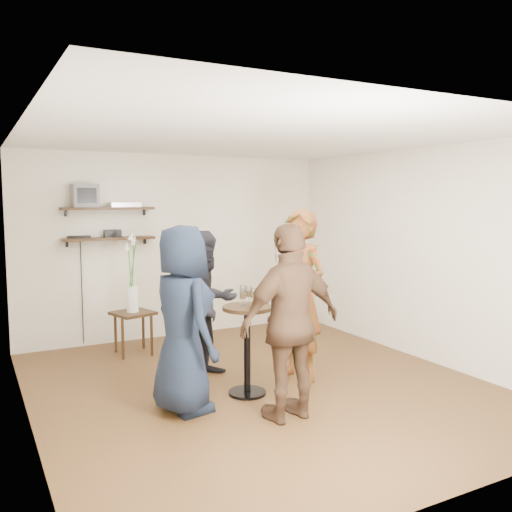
{
  "coord_description": "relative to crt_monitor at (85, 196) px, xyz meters",
  "views": [
    {
      "loc": [
        -2.66,
        -4.89,
        1.97
      ],
      "look_at": [
        0.17,
        0.4,
        1.34
      ],
      "focal_mm": 38.0,
      "sensor_mm": 36.0,
      "label": 1
    }
  ],
  "objects": [
    {
      "name": "wine_glass_fr",
      "position": [
        1.12,
        -2.56,
        -0.98
      ],
      "size": [
        0.06,
        0.06,
        0.19
      ],
      "color": "silver",
      "rests_on": "drinks_table"
    },
    {
      "name": "person_dark",
      "position": [
        0.93,
        -1.81,
        -1.2
      ],
      "size": [
        0.9,
        0.76,
        1.63
      ],
      "primitive_type": "imported",
      "rotation": [
        0.0,
        0.0,
        0.2
      ],
      "color": "black",
      "rests_on": "room"
    },
    {
      "name": "room",
      "position": [
        1.29,
        -2.38,
        -0.72
      ],
      "size": [
        4.58,
        5.08,
        2.68
      ],
      "color": "#4A2F17",
      "rests_on": "ground"
    },
    {
      "name": "side_table",
      "position": [
        0.44,
        -0.56,
        -1.56
      ],
      "size": [
        0.57,
        0.57,
        0.55
      ],
      "rotation": [
        0.0,
        0.0,
        0.29
      ],
      "color": "black",
      "rests_on": "room"
    },
    {
      "name": "drinks_table",
      "position": [
        1.07,
        -2.52,
        -1.44
      ],
      "size": [
        0.5,
        0.5,
        0.91
      ],
      "color": "black",
      "rests_on": "room"
    },
    {
      "name": "vase_lilies",
      "position": [
        0.44,
        -0.56,
        -1.14
      ],
      "size": [
        0.2,
        0.21,
        1.04
      ],
      "rotation": [
        0.0,
        0.0,
        0.29
      ],
      "color": "white",
      "rests_on": "side_table"
    },
    {
      "name": "crt_monitor",
      "position": [
        0.0,
        0.0,
        0.0
      ],
      "size": [
        0.32,
        0.3,
        0.3
      ],
      "primitive_type": "cube",
      "color": "#59595B",
      "rests_on": "shelf_upper"
    },
    {
      "name": "person_brown",
      "position": [
        1.14,
        -3.25,
        -1.13
      ],
      "size": [
        1.07,
        0.52,
        1.77
      ],
      "primitive_type": "imported",
      "rotation": [
        0.0,
        0.0,
        3.23
      ],
      "color": "#472F1E",
      "rests_on": "room"
    },
    {
      "name": "person_navy",
      "position": [
        0.35,
        -2.62,
        -1.15
      ],
      "size": [
        0.66,
        0.92,
        1.74
      ],
      "primitive_type": "imported",
      "rotation": [
        0.0,
        0.0,
        1.71
      ],
      "color": "black",
      "rests_on": "room"
    },
    {
      "name": "wine_glass_bl",
      "position": [
        1.05,
        -2.46,
        -0.97
      ],
      "size": [
        0.07,
        0.07,
        0.2
      ],
      "color": "silver",
      "rests_on": "drinks_table"
    },
    {
      "name": "person_plaid",
      "position": [
        1.78,
        -2.37,
        -1.08
      ],
      "size": [
        0.57,
        0.76,
        1.87
      ],
      "primitive_type": "imported",
      "rotation": [
        0.0,
        0.0,
        -1.37
      ],
      "color": "#9F1412",
      "rests_on": "room"
    },
    {
      "name": "shelf_upper",
      "position": [
        0.29,
        0.0,
        -0.17
      ],
      "size": [
        1.2,
        0.25,
        0.04
      ],
      "primitive_type": "cube",
      "color": "black",
      "rests_on": "room"
    },
    {
      "name": "wine_glass_br",
      "position": [
        1.1,
        -2.49,
        -0.98
      ],
      "size": [
        0.07,
        0.07,
        0.2
      ],
      "color": "silver",
      "rests_on": "drinks_table"
    },
    {
      "name": "shelf_lower",
      "position": [
        0.29,
        0.0,
        -0.57
      ],
      "size": [
        1.2,
        0.25,
        0.04
      ],
      "primitive_type": "cube",
      "color": "black",
      "rests_on": "room"
    },
    {
      "name": "power_strip",
      "position": [
        -0.08,
        0.05,
        -0.54
      ],
      "size": [
        0.3,
        0.05,
        0.03
      ],
      "primitive_type": "cube",
      "color": "black",
      "rests_on": "shelf_lower"
    },
    {
      "name": "radio",
      "position": [
        0.35,
        0.0,
        -0.5
      ],
      "size": [
        0.22,
        0.1,
        0.1
      ],
      "primitive_type": "cube",
      "color": "black",
      "rests_on": "shelf_lower"
    },
    {
      "name": "dvd_deck",
      "position": [
        0.52,
        0.0,
        -0.12
      ],
      "size": [
        0.4,
        0.24,
        0.06
      ],
      "primitive_type": "cube",
      "color": "silver",
      "rests_on": "shelf_upper"
    },
    {
      "name": "wine_glass_fl",
      "position": [
        1.0,
        -2.57,
        -0.98
      ],
      "size": [
        0.06,
        0.06,
        0.19
      ],
      "color": "silver",
      "rests_on": "drinks_table"
    }
  ]
}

